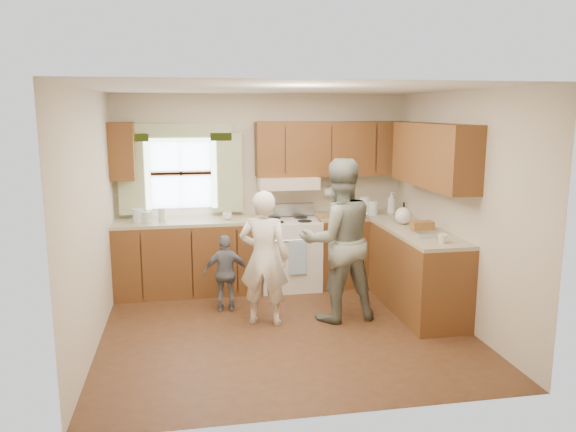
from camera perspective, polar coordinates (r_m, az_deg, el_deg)
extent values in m
plane|color=#432615|center=(6.08, -0.26, -11.44)|extent=(3.80, 3.80, 0.00)
plane|color=white|center=(5.64, -0.28, 12.81)|extent=(3.80, 3.80, 0.00)
plane|color=beige|center=(7.44, -2.62, 2.63)|extent=(3.80, 0.00, 3.80)
plane|color=beige|center=(4.06, 4.04, -4.20)|extent=(3.80, 0.00, 3.80)
plane|color=beige|center=(5.72, -19.36, -0.41)|extent=(0.00, 3.50, 3.50)
plane|color=beige|center=(6.34, 16.90, 0.77)|extent=(0.00, 3.50, 3.50)
cube|color=#43250E|center=(7.24, -10.05, -4.22)|extent=(1.82, 0.60, 0.90)
cube|color=#43250E|center=(7.58, 7.46, -3.45)|extent=(1.22, 0.60, 0.90)
cube|color=#482310|center=(6.67, 12.96, -5.60)|extent=(0.60, 1.65, 0.90)
cube|color=tan|center=(7.13, -10.18, -0.57)|extent=(1.82, 0.60, 0.04)
cube|color=tan|center=(7.48, 7.55, 0.04)|extent=(1.22, 0.60, 0.04)
cube|color=tan|center=(6.56, 13.13, -1.66)|extent=(0.60, 1.65, 0.04)
cube|color=#43250E|center=(7.39, 4.50, 6.85)|extent=(2.00, 0.33, 0.70)
cube|color=#482310|center=(7.19, -16.51, 6.34)|extent=(0.30, 0.33, 0.70)
cube|color=#482310|center=(6.49, 14.56, 6.01)|extent=(0.33, 1.65, 0.70)
cube|color=beige|center=(7.24, -0.03, 3.42)|extent=(0.76, 0.45, 0.15)
cube|color=silver|center=(7.32, -10.81, 4.30)|extent=(0.90, 0.03, 0.90)
cube|color=yellow|center=(7.30, -15.37, 4.09)|extent=(0.40, 0.05, 1.02)
cube|color=yellow|center=(7.29, -6.24, 4.39)|extent=(0.40, 0.05, 1.02)
cube|color=yellow|center=(7.23, -10.95, 8.35)|extent=(1.30, 0.05, 0.22)
cylinder|color=white|center=(7.53, 4.67, 2.47)|extent=(0.27, 0.12, 0.12)
imported|color=silver|center=(7.08, -6.19, 0.00)|extent=(0.13, 0.13, 0.09)
imported|color=silver|center=(7.52, 10.48, 1.33)|extent=(0.15, 0.15, 0.30)
imported|color=silver|center=(7.24, 7.19, 0.08)|extent=(0.27, 0.27, 0.06)
imported|color=silver|center=(6.01, 15.44, -2.23)|extent=(0.13, 0.13, 0.09)
cylinder|color=silver|center=(7.08, -15.02, 0.03)|extent=(0.12, 0.12, 0.17)
cylinder|color=silver|center=(7.04, -14.09, -0.12)|extent=(0.10, 0.10, 0.14)
cube|color=olive|center=(7.18, 4.01, -0.09)|extent=(0.25, 0.19, 0.02)
cube|color=yellow|center=(7.32, 5.59, 0.40)|extent=(0.18, 0.13, 0.10)
cylinder|color=silver|center=(7.47, 7.81, 1.05)|extent=(0.15, 0.15, 0.23)
cylinder|color=silver|center=(7.43, 8.65, 0.80)|extent=(0.12, 0.12, 0.18)
sphere|color=silver|center=(6.89, 11.65, 0.03)|extent=(0.21, 0.21, 0.21)
cube|color=olive|center=(6.56, 13.48, -1.00)|extent=(0.25, 0.13, 0.11)
cube|color=silver|center=(6.26, 13.87, -1.85)|extent=(0.23, 0.16, 0.05)
cylinder|color=silver|center=(7.09, -12.71, 0.12)|extent=(0.09, 0.09, 0.17)
cube|color=silver|center=(7.33, 0.10, -3.86)|extent=(0.76, 0.64, 0.90)
cube|color=#B7B7BC|center=(7.47, -0.26, 0.65)|extent=(0.76, 0.10, 0.16)
cylinder|color=#B7B7BC|center=(6.97, 0.58, -2.52)|extent=(0.68, 0.03, 0.03)
cube|color=#5085BC|center=(7.01, 1.01, -4.29)|extent=(0.22, 0.02, 0.42)
cylinder|color=black|center=(7.32, -1.45, -0.24)|extent=(0.18, 0.18, 0.01)
cylinder|color=black|center=(7.38, 1.31, -0.14)|extent=(0.18, 0.18, 0.01)
cylinder|color=black|center=(7.07, -1.14, -0.61)|extent=(0.18, 0.18, 0.01)
cylinder|color=black|center=(7.14, 1.71, -0.51)|extent=(0.18, 0.18, 0.01)
imported|color=silver|center=(6.04, -2.47, -4.27)|extent=(0.62, 0.50, 1.47)
imported|color=#243828|center=(6.16, 5.12, -2.46)|extent=(0.94, 0.77, 1.79)
imported|color=slate|center=(6.53, -6.29, -5.80)|extent=(0.54, 0.25, 0.89)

